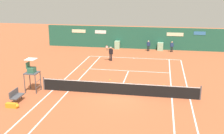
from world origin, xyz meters
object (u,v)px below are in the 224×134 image
object	(u,v)px
ball_kid_right_post	(148,45)
tennis_ball_mid_court	(164,85)
player_bench	(16,95)
equipment_bag	(13,105)
player_on_baseline	(111,53)
tennis_ball_near_service_line	(110,80)
ball_kid_left_post	(172,46)
umpire_chair	(32,71)
tennis_ball_by_sideline	(84,69)

from	to	relation	value
ball_kid_right_post	tennis_ball_mid_court	xyz separation A→B (m)	(1.97, -13.02, -0.76)
player_bench	equipment_bag	xyz separation A→B (m)	(0.27, -0.98, -0.35)
player_on_baseline	tennis_ball_near_service_line	distance (m)	6.77
ball_kid_left_post	ball_kid_right_post	xyz separation A→B (m)	(-2.94, -0.00, 0.00)
umpire_chair	tennis_ball_mid_court	size ratio (longest dim) A/B	38.77
ball_kid_left_post	tennis_ball_by_sideline	size ratio (longest dim) A/B	20.11
equipment_bag	ball_kid_right_post	bearing A→B (deg)	67.33
tennis_ball_by_sideline	tennis_ball_mid_court	bearing A→B (deg)	-22.86
equipment_bag	player_on_baseline	distance (m)	14.26
equipment_bag	tennis_ball_near_service_line	xyz separation A→B (m)	(5.39, 6.99, -0.13)
player_bench	umpire_chair	bearing A→B (deg)	173.34
umpire_chair	ball_kid_left_post	distance (m)	19.69
umpire_chair	player_bench	bearing A→B (deg)	-6.66
player_bench	tennis_ball_by_sideline	xyz separation A→B (m)	(2.53, 8.67, -0.47)
ball_kid_left_post	umpire_chair	bearing A→B (deg)	44.72
equipment_bag	tennis_ball_mid_court	bearing A→B (deg)	32.32
ball_kid_right_post	tennis_ball_near_service_line	distance (m)	12.72
ball_kid_left_post	tennis_ball_mid_court	world-z (taller)	ball_kid_left_post
player_on_baseline	tennis_ball_mid_court	distance (m)	9.34
umpire_chair	tennis_ball_near_service_line	distance (m)	6.85
player_bench	tennis_ball_near_service_line	size ratio (longest dim) A/B	18.09
tennis_ball_by_sideline	tennis_ball_near_service_line	bearing A→B (deg)	-40.47
player_bench	tennis_ball_by_sideline	world-z (taller)	player_bench
equipment_bag	tennis_ball_by_sideline	bearing A→B (deg)	76.82
umpire_chair	tennis_ball_mid_court	distance (m)	10.72
umpire_chair	tennis_ball_by_sideline	world-z (taller)	umpire_chair
equipment_bag	tennis_ball_near_service_line	distance (m)	8.83
player_bench	tennis_ball_near_service_line	bearing A→B (deg)	136.72
ball_kid_right_post	tennis_ball_near_service_line	bearing A→B (deg)	84.88
player_on_baseline	tennis_ball_mid_court	world-z (taller)	player_on_baseline
player_bench	player_on_baseline	world-z (taller)	player_on_baseline
equipment_bag	tennis_ball_by_sideline	size ratio (longest dim) A/B	13.80
umpire_chair	equipment_bag	xyz separation A→B (m)	(0.02, -3.13, -1.53)
tennis_ball_mid_court	tennis_ball_near_service_line	distance (m)	4.72
umpire_chair	tennis_ball_mid_court	bearing A→B (deg)	107.83
tennis_ball_near_service_line	player_bench	bearing A→B (deg)	-133.28
player_on_baseline	umpire_chair	bearing A→B (deg)	82.05
umpire_chair	ball_kid_left_post	xyz separation A→B (m)	(11.05, 16.26, -0.90)
umpire_chair	player_on_baseline	size ratio (longest dim) A/B	1.45
ball_kid_left_post	ball_kid_right_post	world-z (taller)	ball_kid_right_post
tennis_ball_near_service_line	tennis_ball_by_sideline	world-z (taller)	same
tennis_ball_mid_court	tennis_ball_near_service_line	bearing A→B (deg)	172.43
umpire_chair	player_bench	xyz separation A→B (m)	(-0.25, -2.14, -1.18)
ball_kid_left_post	tennis_ball_mid_court	bearing A→B (deg)	74.65
ball_kid_right_post	player_bench	bearing A→B (deg)	72.76
player_bench	tennis_ball_near_service_line	world-z (taller)	player_bench
ball_kid_right_post	tennis_ball_by_sideline	bearing A→B (deg)	66.24
ball_kid_right_post	tennis_ball_by_sideline	world-z (taller)	ball_kid_right_post
equipment_bag	player_on_baseline	size ratio (longest dim) A/B	0.52
ball_kid_left_post	equipment_bag	bearing A→B (deg)	49.27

